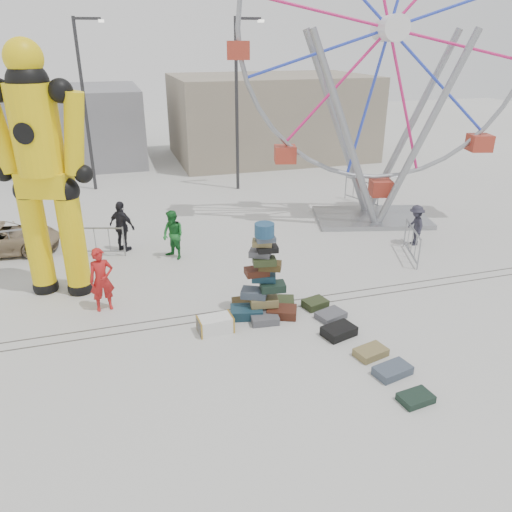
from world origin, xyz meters
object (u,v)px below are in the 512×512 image
object	(u,v)px
ferris_wheel	(387,56)
barricade_dummy_c	(95,241)
barricade_dummy_b	(10,244)
steamer_trunk	(215,324)
crash_test_dummy	(42,165)
parked_suv	(2,238)
suitcase_tower	(264,289)
pedestrian_black	(122,226)
pedestrian_red	(102,280)
pedestrian_green	(173,235)
lamp_post_left	(86,98)
barricade_wheel_back	(361,192)
barricade_wheel_front	(412,243)
lamp_post_right	(238,97)
pedestrian_grey	(416,225)

from	to	relation	value
ferris_wheel	barricade_dummy_c	bearing A→B (deg)	-162.14
barricade_dummy_b	barricade_dummy_c	size ratio (longest dim) A/B	1.00
steamer_trunk	crash_test_dummy	bearing A→B (deg)	133.91
barricade_dummy_c	parked_suv	world-z (taller)	barricade_dummy_c
suitcase_tower	barricade_dummy_b	bearing A→B (deg)	155.10
steamer_trunk	pedestrian_black	world-z (taller)	pedestrian_black
ferris_wheel	pedestrian_red	distance (m)	13.16
pedestrian_green	pedestrian_black	size ratio (longest dim) A/B	0.93
lamp_post_left	barricade_wheel_back	xyz separation A→B (m)	(11.75, -6.07, -3.93)
suitcase_tower	barricade_dummy_b	world-z (taller)	suitcase_tower
ferris_wheel	barricade_wheel_front	distance (m)	7.15
suitcase_tower	pedestrian_black	distance (m)	6.70
lamp_post_right	pedestrian_red	distance (m)	13.40
barricade_wheel_back	pedestrian_green	bearing A→B (deg)	-87.38
pedestrian_green	pedestrian_grey	bearing A→B (deg)	48.37
barricade_dummy_c	parked_suv	size ratio (longest dim) A/B	0.51
barricade_dummy_c	barricade_wheel_back	distance (m)	12.17
lamp_post_left	pedestrian_green	xyz separation A→B (m)	(2.53, -9.90, -3.62)
lamp_post_left	crash_test_dummy	distance (m)	11.49
barricade_dummy_c	pedestrian_grey	bearing A→B (deg)	5.41
barricade_wheel_front	pedestrian_grey	size ratio (longest dim) A/B	1.32
lamp_post_right	barricade_dummy_b	bearing A→B (deg)	-147.15
lamp_post_right	steamer_trunk	distance (m)	14.29
barricade_wheel_back	lamp_post_right	bearing A→B (deg)	-150.51
suitcase_tower	barricade_wheel_back	world-z (taller)	suitcase_tower
pedestrian_green	suitcase_tower	bearing A→B (deg)	-10.98
lamp_post_right	pedestrian_green	xyz separation A→B (m)	(-4.47, -7.90, -3.62)
pedestrian_green	parked_suv	size ratio (longest dim) A/B	0.44
barricade_dummy_b	pedestrian_red	size ratio (longest dim) A/B	1.08
steamer_trunk	barricade_dummy_c	size ratio (longest dim) A/B	0.45
lamp_post_right	crash_test_dummy	bearing A→B (deg)	-130.59
steamer_trunk	pedestrian_grey	xyz separation A→B (m)	(8.39, 3.80, 0.55)
barricade_dummy_b	pedestrian_green	xyz separation A→B (m)	(5.41, -1.52, 0.31)
crash_test_dummy	ferris_wheel	bearing A→B (deg)	35.59
crash_test_dummy	parked_suv	bearing A→B (deg)	141.20
ferris_wheel	barricade_wheel_front	world-z (taller)	ferris_wheel
pedestrian_green	parked_suv	world-z (taller)	pedestrian_green
pedestrian_black	lamp_post_left	bearing A→B (deg)	-40.95
ferris_wheel	barricade_dummy_c	xyz separation A→B (m)	(-11.19, -0.69, -5.91)
pedestrian_red	barricade_wheel_back	bearing A→B (deg)	22.68
lamp_post_left	barricade_dummy_b	xyz separation A→B (m)	(-2.89, -8.38, -3.93)
barricade_wheel_front	parked_suv	world-z (taller)	barricade_wheel_front
pedestrian_red	crash_test_dummy	bearing A→B (deg)	120.61
barricade_wheel_front	pedestrian_red	size ratio (longest dim) A/B	1.08
pedestrian_black	pedestrian_grey	xyz separation A→B (m)	(10.38, -2.50, -0.16)
suitcase_tower	barricade_dummy_b	xyz separation A→B (m)	(-7.26, 6.04, -0.20)
pedestrian_red	pedestrian_grey	bearing A→B (deg)	1.00
ferris_wheel	pedestrian_red	xyz separation A→B (m)	(-10.99, -4.68, -5.53)
crash_test_dummy	barricade_wheel_back	world-z (taller)	crash_test_dummy
lamp_post_right	barricade_dummy_c	size ratio (longest dim) A/B	4.00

